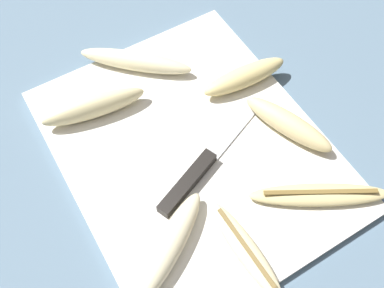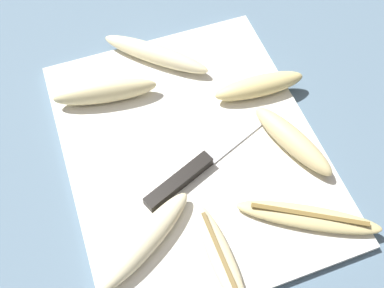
{
  "view_description": "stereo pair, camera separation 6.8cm",
  "coord_description": "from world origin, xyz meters",
  "px_view_note": "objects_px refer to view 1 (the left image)",
  "views": [
    {
      "loc": [
        0.3,
        -0.18,
        0.61
      ],
      "look_at": [
        0.0,
        0.0,
        0.02
      ],
      "focal_mm": 42.0,
      "sensor_mm": 36.0,
      "label": 1
    },
    {
      "loc": [
        0.33,
        -0.12,
        0.61
      ],
      "look_at": [
        0.0,
        0.0,
        0.02
      ],
      "focal_mm": 42.0,
      "sensor_mm": 36.0,
      "label": 2
    }
  ],
  "objects_px": {
    "knife": "(196,173)",
    "banana_cream_curved": "(245,249)",
    "banana_golden_short": "(245,77)",
    "banana_mellow_near": "(288,124)",
    "banana_pale_long": "(137,60)",
    "banana_spotted_left": "(319,195)",
    "banana_bright_far": "(169,247)",
    "banana_soft_right": "(94,107)"
  },
  "relations": [
    {
      "from": "banana_pale_long",
      "to": "banana_soft_right",
      "type": "relative_size",
      "value": 0.98
    },
    {
      "from": "knife",
      "to": "banana_spotted_left",
      "type": "bearing_deg",
      "value": 25.32
    },
    {
      "from": "banana_bright_far",
      "to": "banana_soft_right",
      "type": "xyz_separation_m",
      "value": [
        -0.26,
        0.01,
        0.0
      ]
    },
    {
      "from": "knife",
      "to": "banana_golden_short",
      "type": "distance_m",
      "value": 0.19
    },
    {
      "from": "banana_mellow_near",
      "to": "banana_golden_short",
      "type": "bearing_deg",
      "value": -177.31
    },
    {
      "from": "banana_soft_right",
      "to": "banana_spotted_left",
      "type": "height_order",
      "value": "banana_soft_right"
    },
    {
      "from": "banana_bright_far",
      "to": "banana_soft_right",
      "type": "height_order",
      "value": "banana_soft_right"
    },
    {
      "from": "knife",
      "to": "banana_bright_far",
      "type": "distance_m",
      "value": 0.12
    },
    {
      "from": "banana_soft_right",
      "to": "banana_mellow_near",
      "type": "height_order",
      "value": "banana_soft_right"
    },
    {
      "from": "knife",
      "to": "banana_mellow_near",
      "type": "height_order",
      "value": "banana_mellow_near"
    },
    {
      "from": "banana_bright_far",
      "to": "banana_soft_right",
      "type": "distance_m",
      "value": 0.26
    },
    {
      "from": "banana_bright_far",
      "to": "banana_spotted_left",
      "type": "height_order",
      "value": "banana_bright_far"
    },
    {
      "from": "banana_golden_short",
      "to": "banana_mellow_near",
      "type": "relative_size",
      "value": 0.98
    },
    {
      "from": "banana_spotted_left",
      "to": "banana_mellow_near",
      "type": "bearing_deg",
      "value": 165.02
    },
    {
      "from": "banana_soft_right",
      "to": "banana_bright_far",
      "type": "bearing_deg",
      "value": -2.11
    },
    {
      "from": "banana_golden_short",
      "to": "banana_mellow_near",
      "type": "xyz_separation_m",
      "value": [
        0.11,
        0.01,
        0.0
      ]
    },
    {
      "from": "banana_soft_right",
      "to": "banana_cream_curved",
      "type": "distance_m",
      "value": 0.32
    },
    {
      "from": "knife",
      "to": "banana_bright_far",
      "type": "height_order",
      "value": "banana_bright_far"
    },
    {
      "from": "knife",
      "to": "banana_golden_short",
      "type": "xyz_separation_m",
      "value": [
        -0.11,
        0.16,
        0.01
      ]
    },
    {
      "from": "banana_mellow_near",
      "to": "banana_cream_curved",
      "type": "xyz_separation_m",
      "value": [
        0.13,
        -0.17,
        -0.01
      ]
    },
    {
      "from": "banana_soft_right",
      "to": "knife",
      "type": "bearing_deg",
      "value": 24.62
    },
    {
      "from": "knife",
      "to": "banana_mellow_near",
      "type": "xyz_separation_m",
      "value": [
        0.01,
        0.16,
        0.01
      ]
    },
    {
      "from": "banana_cream_curved",
      "to": "banana_spotted_left",
      "type": "height_order",
      "value": "banana_spotted_left"
    },
    {
      "from": "banana_golden_short",
      "to": "banana_cream_curved",
      "type": "bearing_deg",
      "value": -33.98
    },
    {
      "from": "banana_soft_right",
      "to": "banana_cream_curved",
      "type": "height_order",
      "value": "banana_soft_right"
    },
    {
      "from": "banana_soft_right",
      "to": "banana_mellow_near",
      "type": "distance_m",
      "value": 0.31
    },
    {
      "from": "banana_bright_far",
      "to": "banana_soft_right",
      "type": "bearing_deg",
      "value": 177.89
    },
    {
      "from": "banana_soft_right",
      "to": "banana_golden_short",
      "type": "relative_size",
      "value": 1.1
    },
    {
      "from": "banana_mellow_near",
      "to": "banana_pale_long",
      "type": "bearing_deg",
      "value": -149.08
    },
    {
      "from": "banana_pale_long",
      "to": "banana_spotted_left",
      "type": "relative_size",
      "value": 0.86
    },
    {
      "from": "banana_bright_far",
      "to": "banana_soft_right",
      "type": "relative_size",
      "value": 0.98
    },
    {
      "from": "banana_cream_curved",
      "to": "banana_golden_short",
      "type": "bearing_deg",
      "value": 146.02
    },
    {
      "from": "banana_golden_short",
      "to": "banana_cream_curved",
      "type": "height_order",
      "value": "banana_golden_short"
    },
    {
      "from": "banana_bright_far",
      "to": "banana_cream_curved",
      "type": "xyz_separation_m",
      "value": [
        0.05,
        0.09,
        -0.01
      ]
    },
    {
      "from": "knife",
      "to": "banana_cream_curved",
      "type": "height_order",
      "value": "banana_cream_curved"
    },
    {
      "from": "banana_pale_long",
      "to": "banana_soft_right",
      "type": "xyz_separation_m",
      "value": [
        0.05,
        -0.1,
        0.0
      ]
    },
    {
      "from": "banana_bright_far",
      "to": "banana_spotted_left",
      "type": "xyz_separation_m",
      "value": [
        0.04,
        0.22,
        -0.01
      ]
    },
    {
      "from": "banana_golden_short",
      "to": "banana_soft_right",
      "type": "bearing_deg",
      "value": -106.4
    },
    {
      "from": "banana_golden_short",
      "to": "banana_spotted_left",
      "type": "distance_m",
      "value": 0.23
    },
    {
      "from": "banana_golden_short",
      "to": "banana_cream_curved",
      "type": "xyz_separation_m",
      "value": [
        0.24,
        -0.16,
        -0.01
      ]
    },
    {
      "from": "knife",
      "to": "banana_pale_long",
      "type": "relative_size",
      "value": 1.44
    },
    {
      "from": "banana_cream_curved",
      "to": "banana_bright_far",
      "type": "bearing_deg",
      "value": -121.27
    }
  ]
}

